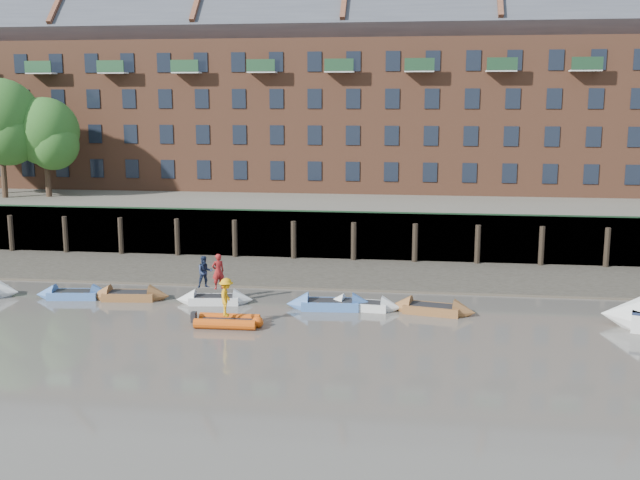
% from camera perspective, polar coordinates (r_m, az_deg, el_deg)
% --- Properties ---
extents(ground, '(220.00, 220.00, 0.00)m').
position_cam_1_polar(ground, '(28.99, -5.22, -10.51)').
color(ground, '#5A554E').
rests_on(ground, ground).
extents(foreshore, '(110.00, 8.00, 0.50)m').
position_cam_1_polar(foreshore, '(45.98, -0.32, -2.54)').
color(foreshore, '#3D382F').
rests_on(foreshore, ground).
extents(mud_band, '(110.00, 1.60, 0.10)m').
position_cam_1_polar(mud_band, '(42.71, -0.94, -3.56)').
color(mud_band, '#4C4336').
rests_on(mud_band, ground).
extents(river_wall, '(110.00, 1.23, 3.30)m').
position_cam_1_polar(river_wall, '(49.92, 0.36, 0.37)').
color(river_wall, '#2D2A26').
rests_on(river_wall, ground).
extents(bank_terrace, '(110.00, 28.00, 3.20)m').
position_cam_1_polar(bank_terrace, '(63.29, 1.89, 2.52)').
color(bank_terrace, '#5E594D').
rests_on(bank_terrace, ground).
extents(apartment_terrace, '(80.60, 15.56, 20.98)m').
position_cam_1_polar(apartment_terrace, '(63.71, 2.04, 12.70)').
color(apartment_terrace, brown).
rests_on(apartment_terrace, bank_terrace).
extents(rowboat_1, '(4.20, 1.68, 1.18)m').
position_cam_1_polar(rowboat_1, '(42.25, -18.22, -3.96)').
color(rowboat_1, '#436EB2').
rests_on(rowboat_1, ground).
extents(rowboat_2, '(4.35, 1.63, 1.23)m').
position_cam_1_polar(rowboat_2, '(41.14, -14.29, -4.12)').
color(rowboat_2, brown).
rests_on(rowboat_2, ground).
extents(rowboat_3, '(4.12, 1.64, 1.16)m').
position_cam_1_polar(rowboat_3, '(39.52, -8.03, -4.51)').
color(rowboat_3, silver).
rests_on(rowboat_3, ground).
extents(rowboat_4, '(4.57, 1.62, 1.30)m').
position_cam_1_polar(rowboat_4, '(38.13, 0.79, -4.93)').
color(rowboat_4, '#436EB2').
rests_on(rowboat_4, ground).
extents(rowboat_5, '(4.04, 1.53, 1.15)m').
position_cam_1_polar(rowboat_5, '(38.10, 3.26, -5.00)').
color(rowboat_5, silver).
rests_on(rowboat_5, ground).
extents(rowboat_6, '(4.44, 2.08, 1.24)m').
position_cam_1_polar(rowboat_6, '(37.75, 8.54, -5.22)').
color(rowboat_6, brown).
rests_on(rowboat_6, ground).
extents(rib_tender, '(3.19, 1.54, 0.55)m').
position_cam_1_polar(rib_tender, '(35.51, -6.87, -6.16)').
color(rib_tender, '#CB4A0D').
rests_on(rib_tender, ground).
extents(person_rower_a, '(0.81, 0.76, 1.86)m').
position_cam_1_polar(person_rower_a, '(39.14, -7.77, -2.38)').
color(person_rower_a, maroon).
rests_on(person_rower_a, rowboat_3).
extents(person_rower_b, '(1.02, 0.95, 1.68)m').
position_cam_1_polar(person_rower_b, '(39.51, -8.77, -2.42)').
color(person_rower_b, '#19233F').
rests_on(person_rower_b, rowboat_3).
extents(person_rib_crew, '(0.81, 1.24, 1.81)m').
position_cam_1_polar(person_rib_crew, '(35.16, -7.14, -4.34)').
color(person_rib_crew, orange).
rests_on(person_rib_crew, rib_tender).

